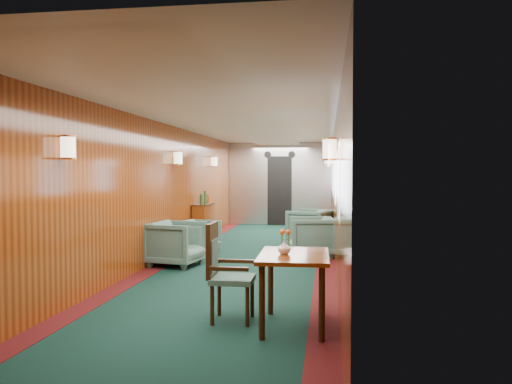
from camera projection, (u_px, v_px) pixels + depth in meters
room at (248, 166)px, 8.65m from camera, size 12.00×12.10×2.40m
bulkhead at (280, 184)px, 14.51m from camera, size 2.98×0.17×2.39m
windows_right at (334, 177)px, 8.69m from camera, size 0.02×8.60×0.80m
wall_sconces at (252, 158)px, 9.20m from camera, size 2.97×7.97×0.25m
dining_table at (294, 266)px, 4.91m from camera, size 0.69×0.98×0.73m
side_chair at (223, 268)px, 5.13m from camera, size 0.46×0.48×1.01m
credenza at (203, 222)px, 11.02m from camera, size 0.30×0.94×1.12m
flower_vase at (284, 247)px, 4.90m from camera, size 0.13×0.13×0.14m
armchair_left_near at (176, 243)px, 8.17m from camera, size 0.93×0.91×0.73m
armchair_left_far at (198, 237)px, 9.38m from camera, size 0.84×0.83×0.63m
armchair_right_near at (311, 236)px, 9.10m from camera, size 0.89×0.87×0.72m
armchair_right_far at (310, 226)px, 10.69m from camera, size 1.06×1.04×0.75m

